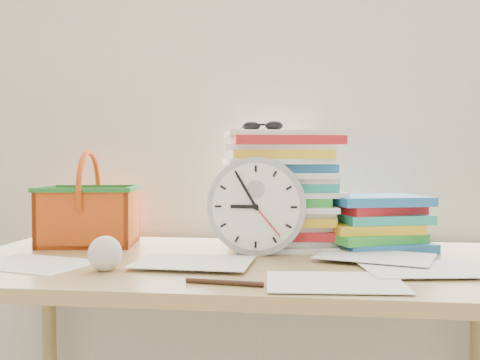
# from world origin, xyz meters

# --- Properties ---
(curtain) EXTENTS (2.40, 0.01, 2.50)m
(curtain) POSITION_xyz_m (0.00, 1.98, 1.30)
(curtain) COLOR silver
(curtain) RESTS_ON room_shell
(desk) EXTENTS (1.40, 0.70, 0.75)m
(desk) POSITION_xyz_m (0.00, 1.60, 0.68)
(desk) COLOR #9F814A
(desk) RESTS_ON ground
(paper_stack) EXTENTS (0.37, 0.33, 0.32)m
(paper_stack) POSITION_xyz_m (0.09, 1.81, 0.91)
(paper_stack) COLOR white
(paper_stack) RESTS_ON desk
(clock) EXTENTS (0.25, 0.05, 0.25)m
(clock) POSITION_xyz_m (0.03, 1.67, 0.88)
(clock) COLOR #9EA1A9
(clock) RESTS_ON desk
(sunglasses) EXTENTS (0.14, 0.13, 0.03)m
(sunglasses) POSITION_xyz_m (0.04, 1.77, 1.09)
(sunglasses) COLOR black
(sunglasses) RESTS_ON paper_stack
(book_stack) EXTENTS (0.34, 0.31, 0.15)m
(book_stack) POSITION_xyz_m (0.35, 1.81, 0.82)
(book_stack) COLOR white
(book_stack) RESTS_ON desk
(basket) EXTENTS (0.30, 0.25, 0.27)m
(basket) POSITION_xyz_m (-0.46, 1.78, 0.88)
(basket) COLOR #E65B16
(basket) RESTS_ON desk
(crumpled_ball) EXTENTS (0.08, 0.08, 0.08)m
(crumpled_ball) POSITION_xyz_m (-0.28, 1.43, 0.79)
(crumpled_ball) COLOR silver
(crumpled_ball) RESTS_ON desk
(pen) EXTENTS (0.16, 0.03, 0.01)m
(pen) POSITION_xyz_m (0.00, 1.33, 0.76)
(pen) COLOR black
(pen) RESTS_ON desk
(scattered_papers) EXTENTS (1.26, 0.42, 0.02)m
(scattered_papers) POSITION_xyz_m (0.00, 1.60, 0.76)
(scattered_papers) COLOR white
(scattered_papers) RESTS_ON desk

